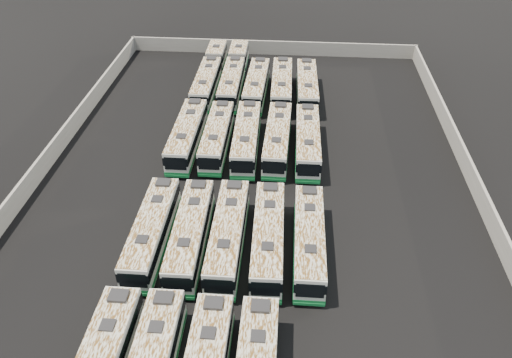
% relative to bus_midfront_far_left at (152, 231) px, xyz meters
% --- Properties ---
extents(ground, '(140.00, 140.00, 0.00)m').
position_rel_bus_midfront_far_left_xyz_m(ground, '(7.97, 8.45, -1.74)').
color(ground, black).
rests_on(ground, ground).
extents(perimeter_wall, '(45.20, 73.20, 2.20)m').
position_rel_bus_midfront_far_left_xyz_m(perimeter_wall, '(7.97, 8.45, -0.64)').
color(perimeter_wall, gray).
rests_on(perimeter_wall, ground).
extents(bus_midfront_far_left, '(2.63, 12.09, 3.40)m').
position_rel_bus_midfront_far_left_xyz_m(bus_midfront_far_left, '(0.00, 0.00, 0.00)').
color(bus_midfront_far_left, silver).
rests_on(bus_midfront_far_left, ground).
extents(bus_midfront_left, '(2.82, 12.19, 3.42)m').
position_rel_bus_midfront_far_left_xyz_m(bus_midfront_left, '(3.40, -0.08, 0.01)').
color(bus_midfront_left, silver).
rests_on(bus_midfront_left, ground).
extents(bus_midfront_center, '(2.66, 12.28, 3.46)m').
position_rel_bus_midfront_far_left_xyz_m(bus_midfront_center, '(6.66, 0.01, 0.03)').
color(bus_midfront_center, silver).
rests_on(bus_midfront_center, ground).
extents(bus_midfront_right, '(2.89, 12.25, 3.44)m').
position_rel_bus_midfront_far_left_xyz_m(bus_midfront_right, '(10.12, 0.01, 0.02)').
color(bus_midfront_right, silver).
rests_on(bus_midfront_right, ground).
extents(bus_midfront_far_right, '(2.59, 11.92, 3.36)m').
position_rel_bus_midfront_far_left_xyz_m(bus_midfront_far_right, '(13.60, 0.01, -0.02)').
color(bus_midfront_far_right, silver).
rests_on(bus_midfront_far_right, ground).
extents(bus_midback_far_left, '(2.65, 12.42, 3.50)m').
position_rel_bus_midfront_far_left_xyz_m(bus_midback_far_left, '(-0.02, 16.03, 0.05)').
color(bus_midback_far_left, silver).
rests_on(bus_midback_far_left, ground).
extents(bus_midback_left, '(2.58, 11.97, 3.37)m').
position_rel_bus_midfront_far_left_xyz_m(bus_midback_left, '(3.34, 16.17, -0.02)').
color(bus_midback_left, silver).
rests_on(bus_midback_left, ground).
extents(bus_midback_center, '(2.91, 12.44, 3.49)m').
position_rel_bus_midfront_far_left_xyz_m(bus_midback_center, '(6.69, 16.00, 0.04)').
color(bus_midback_center, silver).
rests_on(bus_midback_center, ground).
extents(bus_midback_right, '(2.83, 12.32, 3.46)m').
position_rel_bus_midfront_far_left_xyz_m(bus_midback_right, '(10.17, 16.11, 0.03)').
color(bus_midback_right, silver).
rests_on(bus_midback_right, ground).
extents(bus_midback_far_right, '(2.72, 12.24, 3.44)m').
position_rel_bus_midfront_far_left_xyz_m(bus_midback_far_right, '(13.52, 15.93, 0.02)').
color(bus_midback_far_right, silver).
rests_on(bus_midback_far_right, ground).
extents(bus_back_far_left, '(2.60, 18.62, 3.38)m').
position_rel_bus_midfront_far_left_xyz_m(bus_back_far_left, '(-0.06, 32.76, -0.02)').
color(bus_back_far_left, silver).
rests_on(bus_back_far_left, ground).
extents(bus_back_left, '(2.74, 18.76, 3.40)m').
position_rel_bus_midfront_far_left_xyz_m(bus_back_left, '(3.32, 32.94, -0.00)').
color(bus_back_left, silver).
rests_on(bus_back_left, ground).
extents(bus_back_center, '(2.82, 12.17, 3.42)m').
position_rel_bus_midfront_far_left_xyz_m(bus_back_center, '(6.73, 29.54, 0.01)').
color(bus_back_center, silver).
rests_on(bus_back_center, ground).
extents(bus_back_right, '(2.82, 12.42, 3.49)m').
position_rel_bus_midfront_far_left_xyz_m(bus_back_right, '(10.11, 29.65, 0.04)').
color(bus_back_right, silver).
rests_on(bus_back_right, ground).
extents(bus_back_far_right, '(2.89, 12.31, 3.45)m').
position_rel_bus_midfront_far_left_xyz_m(bus_back_far_right, '(13.47, 29.59, 0.03)').
color(bus_back_far_right, silver).
rests_on(bus_back_far_right, ground).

